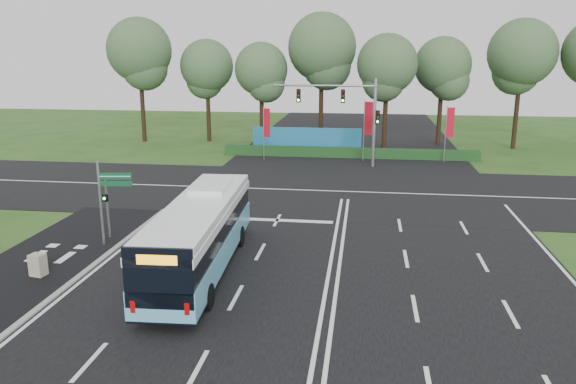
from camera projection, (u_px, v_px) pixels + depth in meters
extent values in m
plane|color=#244B19|center=(332.00, 256.00, 25.44)|extent=(120.00, 120.00, 0.00)
cube|color=black|center=(332.00, 256.00, 25.44)|extent=(20.00, 120.00, 0.04)
cube|color=black|center=(343.00, 192.00, 36.96)|extent=(120.00, 14.00, 0.05)
cube|color=black|center=(38.00, 266.00, 24.21)|extent=(5.00, 18.00, 0.06)
cube|color=gray|center=(91.00, 268.00, 23.88)|extent=(0.25, 18.00, 0.12)
cube|color=#56A8C9|center=(201.00, 248.00, 23.48)|extent=(2.91, 11.39, 1.03)
cube|color=black|center=(202.00, 259.00, 23.59)|extent=(2.89, 11.34, 0.28)
cube|color=black|center=(200.00, 227.00, 23.25)|extent=(2.81, 11.22, 0.89)
cube|color=white|center=(200.00, 214.00, 23.11)|extent=(2.91, 11.39, 0.33)
cube|color=white|center=(199.00, 206.00, 23.03)|extent=(2.84, 10.94, 0.33)
cube|color=white|center=(212.00, 186.00, 25.23)|extent=(1.64, 2.89, 0.24)
cube|color=black|center=(158.00, 279.00, 17.84)|extent=(2.28, 0.23, 2.07)
cube|color=orange|center=(157.00, 260.00, 17.64)|extent=(1.32, 0.13, 0.33)
cylinder|color=black|center=(195.00, 235.00, 26.79)|extent=(0.31, 0.99, 0.98)
cylinder|color=black|center=(240.00, 236.00, 26.60)|extent=(0.31, 0.99, 0.98)
cylinder|color=black|center=(148.00, 295.00, 20.24)|extent=(0.31, 0.99, 0.98)
cylinder|color=black|center=(208.00, 297.00, 20.06)|extent=(0.31, 0.99, 0.98)
cylinder|color=gray|center=(108.00, 208.00, 27.48)|extent=(0.12, 0.12, 3.09)
cube|color=black|center=(105.00, 198.00, 27.16)|extent=(0.27, 0.20, 0.35)
sphere|color=#19F233|center=(104.00, 198.00, 27.07)|extent=(0.12, 0.12, 0.12)
cylinder|color=gray|center=(101.00, 204.00, 26.34)|extent=(0.12, 0.12, 4.11)
cube|color=#0C4726|center=(115.00, 176.00, 26.02)|extent=(1.53, 0.29, 0.31)
cube|color=#0C4726|center=(116.00, 184.00, 26.11)|extent=(1.53, 0.29, 0.23)
cube|color=white|center=(115.00, 176.00, 25.98)|extent=(1.42, 0.22, 0.04)
cube|color=#A49884|center=(38.00, 265.00, 23.01)|extent=(0.66, 0.58, 0.97)
cylinder|color=gray|center=(264.00, 134.00, 47.22)|extent=(0.07, 0.07, 4.50)
cube|color=#AB0E1E|center=(267.00, 123.00, 46.82)|extent=(0.57, 0.28, 2.40)
cylinder|color=gray|center=(364.00, 131.00, 46.65)|extent=(0.08, 0.08, 5.10)
cube|color=#AB0E1E|center=(369.00, 118.00, 46.24)|extent=(0.67, 0.21, 2.72)
cylinder|color=gray|center=(445.00, 135.00, 46.33)|extent=(0.07, 0.07, 4.65)
cube|color=#AB0E1E|center=(450.00, 123.00, 46.11)|extent=(0.62, 0.16, 2.48)
cylinder|color=gray|center=(374.00, 124.00, 44.01)|extent=(0.24, 0.24, 7.00)
cylinder|color=gray|center=(324.00, 86.00, 43.83)|extent=(8.00, 0.16, 0.16)
cube|color=black|center=(343.00, 96.00, 43.83)|extent=(0.32, 0.28, 1.05)
cube|color=black|center=(299.00, 96.00, 44.29)|extent=(0.32, 0.28, 1.05)
cube|color=black|center=(378.00, 117.00, 43.86)|extent=(0.32, 0.28, 1.05)
cube|color=#163D1A|center=(349.00, 153.00, 48.88)|extent=(22.00, 1.20, 0.80)
cube|color=#1A668F|center=(307.00, 140.00, 51.64)|extent=(10.00, 0.30, 2.20)
cylinder|color=black|center=(142.00, 99.00, 56.68)|extent=(0.44, 0.44, 8.67)
sphere|color=#345431|center=(139.00, 50.00, 55.51)|extent=(6.39, 6.39, 6.39)
cylinder|color=black|center=(208.00, 106.00, 57.08)|extent=(0.44, 0.44, 7.19)
sphere|color=#345431|center=(207.00, 66.00, 56.11)|extent=(5.30, 5.30, 5.30)
cylinder|color=black|center=(262.00, 109.00, 54.92)|extent=(0.44, 0.44, 6.97)
sphere|color=#345431|center=(261.00, 69.00, 53.98)|extent=(5.14, 5.14, 5.14)
cylinder|color=black|center=(321.00, 99.00, 55.01)|extent=(0.44, 0.44, 8.92)
sphere|color=#345431|center=(322.00, 47.00, 53.80)|extent=(6.58, 6.58, 6.58)
cylinder|color=black|center=(385.00, 110.00, 52.12)|extent=(0.44, 0.44, 7.49)
sphere|color=#345431|center=(387.00, 64.00, 51.11)|extent=(5.52, 5.52, 5.52)
cylinder|color=black|center=(440.00, 108.00, 54.54)|extent=(0.44, 0.44, 7.33)
sphere|color=#345431|center=(443.00, 65.00, 53.55)|extent=(5.40, 5.40, 5.40)
cylinder|color=black|center=(517.00, 104.00, 52.41)|extent=(0.44, 0.44, 8.42)
sphere|color=#345431|center=(522.00, 53.00, 51.28)|extent=(6.21, 6.21, 6.21)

